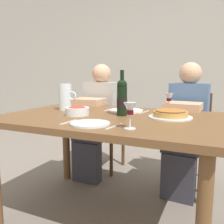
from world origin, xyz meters
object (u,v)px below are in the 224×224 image
Objects in this scene: salad_bowl at (77,110)px; diner_left at (97,117)px; water_pitcher at (65,98)px; wine_glass_left_diner at (130,110)px; chair_right at (189,131)px; chair_left at (107,124)px; dinner_plate_left_setting at (90,124)px; dinner_plate_right_setting at (126,110)px; baked_tart at (170,114)px; wine_bottle at (122,97)px; dining_table at (109,128)px; wine_glass_right_diner at (169,98)px; diner_right at (186,123)px.

diner_left reaches higher than salad_bowl.
water_pitcher reaches higher than wine_glass_left_diner.
chair_right is (0.90, 0.80, -0.36)m from water_pitcher.
chair_right is at bearing 179.99° from chair_left.
dinner_plate_left_setting is 0.86× the size of dinner_plate_right_setting.
baked_tart is at bearing 14.25° from salad_bowl.
dinner_plate_right_setting is (-0.05, 0.20, -0.12)m from wine_bottle.
chair_right is at bearing 63.46° from dining_table.
baked_tart is 0.33× the size of chair_right.
wine_glass_right_diner is 0.53× the size of dinner_plate_right_setting.
diner_right reaches higher than chair_right.
chair_right is (0.67, 0.98, -0.30)m from salad_bowl.
wine_bottle is at bearing 117.63° from wine_glass_left_diner.
dinner_plate_right_setting is at bearing 126.00° from chair_left.
dining_table is 5.22× the size of baked_tart.
wine_glass_right_diner is at bearing 85.68° from wine_glass_left_diner.
wine_glass_left_diner is 0.12× the size of diner_right.
dining_table is 1.72× the size of chair_left.
chair_right is at bearing 71.10° from dinner_plate_left_setting.
wine_glass_left_diner reaches higher than salad_bowl.
water_pitcher is 0.30m from salad_bowl.
wine_bottle reaches higher than wine_glass_left_diner.
water_pitcher is 0.61m from diner_left.
chair_right reaches higher than salad_bowl.
wine_glass_left_diner reaches higher than chair_right.
water_pitcher is 0.50m from dinner_plate_right_setting.
water_pitcher is at bearing -163.67° from dinner_plate_right_setting.
diner_right reaches higher than dining_table.
baked_tart is (0.85, -0.02, -0.07)m from water_pitcher.
wine_glass_left_diner is 0.16× the size of chair_right.
water_pitcher reaches higher than baked_tart.
wine_bottle reaches higher than chair_left.
dinner_plate_right_setting is at bearing 89.76° from dinner_plate_left_setting.
dining_table is at bearing 95.68° from dinner_plate_left_setting.
dinner_plate_left_setting is 0.26× the size of chair_right.
salad_bowl is at bearing -38.36° from water_pitcher.
chair_left is 1.00× the size of chair_right.
wine_glass_left_diner is at bearing -107.67° from baked_tart.
water_pitcher is 0.87m from chair_left.
water_pitcher is 1.08m from diner_right.
salad_bowl is at bearing -138.14° from wine_glass_right_diner.
dinner_plate_left_setting is at bearing -84.32° from dining_table.
wine_glass_right_diner is 0.16× the size of chair_left.
baked_tart is (0.41, 0.09, 0.12)m from dining_table.
wine_bottle is 2.25× the size of wine_glass_left_diner.
diner_left is (-0.86, 0.58, -0.17)m from baked_tart.
dinner_plate_left_setting is 0.20× the size of diner_right.
dining_table is 0.49m from water_pitcher.
wine_glass_left_diner is at bearing 83.95° from diner_right.
diner_left is at bearing 126.04° from wine_glass_left_diner.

